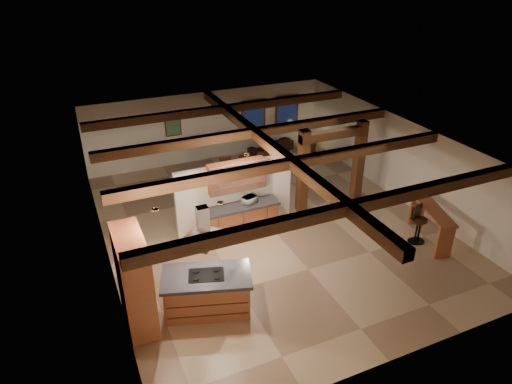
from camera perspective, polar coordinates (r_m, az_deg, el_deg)
ground at (r=14.75m, az=1.78°, el=-4.30°), size 12.00×12.00×0.00m
room_walls at (r=13.89m, az=1.88°, el=1.95°), size 12.00×12.00×12.00m
ceiling_beams at (r=13.49m, az=1.95°, el=5.70°), size 10.00×12.00×0.28m
timber_posts at (r=15.43m, az=9.51°, el=4.23°), size 2.50×0.30×2.90m
partition_wall at (r=14.25m, az=-2.66°, el=-0.42°), size 3.80×0.18×2.20m
pantry_cabinet at (r=10.92m, az=-14.92°, el=-10.69°), size 0.67×1.60×2.40m
back_counter at (r=14.24m, az=-2.03°, el=-3.32°), size 2.50×0.66×0.94m
upper_display_cabinet at (r=13.75m, az=-2.44°, el=1.99°), size 1.80×0.36×0.95m
range_hood at (r=10.60m, az=-6.44°, el=-7.15°), size 1.10×1.10×1.40m
back_windows at (r=20.08m, az=1.80°, el=9.38°), size 2.70×0.07×1.70m
framed_art at (r=18.67m, az=-10.33°, el=8.14°), size 0.65×0.05×0.85m
recessed_cans at (r=10.95m, az=-5.67°, el=0.72°), size 3.16×2.46×0.03m
kitchen_island at (r=11.36m, az=-6.10°, el=-12.33°), size 2.38×1.72×1.06m
dining_table at (r=16.77m, az=-0.87°, el=1.04°), size 1.74×1.17×0.57m
sofa at (r=20.07m, az=1.88°, el=5.72°), size 2.23×1.46×0.61m
microwave at (r=14.06m, az=-0.83°, el=-1.00°), size 0.51×0.42×0.24m
bar_counter at (r=14.68m, az=21.06°, el=-3.14°), size 1.14×2.15×1.10m
side_table at (r=20.37m, az=6.76°, el=5.73°), size 0.47×0.47×0.51m
table_lamp at (r=20.19m, az=6.84°, el=7.08°), size 0.31×0.31×0.36m
bar_stool_a at (r=14.55m, az=19.73°, el=-3.75°), size 0.43×0.45×1.21m
bar_stool_b at (r=14.52m, az=19.41°, el=-3.91°), size 0.40×0.40×1.15m
dining_chairs at (r=16.62m, az=-0.87°, el=2.12°), size 2.03×2.03×1.25m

